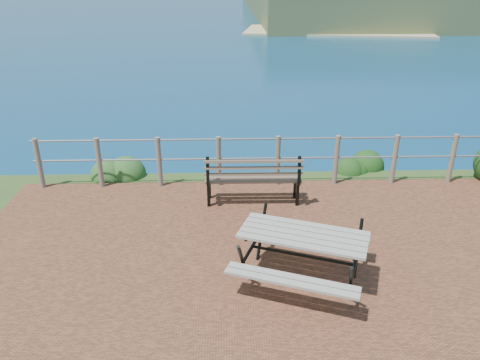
{
  "coord_description": "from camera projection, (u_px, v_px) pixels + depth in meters",
  "views": [
    {
      "loc": [
        -0.99,
        -5.08,
        3.92
      ],
      "look_at": [
        -0.78,
        1.94,
        0.75
      ],
      "focal_mm": 35.0,
      "sensor_mm": 36.0,
      "label": 1
    }
  ],
  "objects": [
    {
      "name": "picnic_table",
      "position": [
        302.0,
        251.0,
        6.3
      ],
      "size": [
        1.81,
        1.38,
        0.71
      ],
      "rotation": [
        0.0,
        0.0,
        -0.36
      ],
      "color": "#A39C92",
      "rests_on": "ground"
    },
    {
      "name": "shrub_lip_east",
      "position": [
        358.0,
        168.0,
        10.11
      ],
      "size": [
        0.81,
        0.81,
        0.57
      ],
      "primitive_type": "ellipsoid",
      "color": "#194013",
      "rests_on": "ground"
    },
    {
      "name": "shrub_lip_west",
      "position": [
        119.0,
        177.0,
        9.67
      ],
      "size": [
        0.85,
        0.85,
        0.62
      ],
      "primitive_type": "ellipsoid",
      "color": "#1F5421",
      "rests_on": "ground"
    },
    {
      "name": "safety_railing",
      "position": [
        278.0,
        158.0,
        9.08
      ],
      "size": [
        9.4,
        0.1,
        1.0
      ],
      "color": "#6B5B4C",
      "rests_on": "ground"
    },
    {
      "name": "ground",
      "position": [
        302.0,
        290.0,
        6.27
      ],
      "size": [
        10.0,
        7.0,
        0.12
      ],
      "primitive_type": "cube",
      "color": "brown",
      "rests_on": "ground"
    },
    {
      "name": "park_bench",
      "position": [
        253.0,
        170.0,
        8.35
      ],
      "size": [
        1.72,
        0.45,
        0.97
      ],
      "rotation": [
        0.0,
        0.0,
        -0.01
      ],
      "color": "brown",
      "rests_on": "ground"
    }
  ]
}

